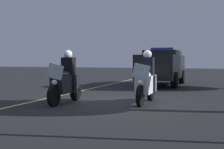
{
  "coord_description": "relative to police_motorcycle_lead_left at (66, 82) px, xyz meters",
  "views": [
    {
      "loc": [
        9.58,
        3.5,
        1.42
      ],
      "look_at": [
        -0.35,
        0.0,
        0.9
      ],
      "focal_mm": 49.7,
      "sensor_mm": 36.0,
      "label": 1
    }
  ],
  "objects": [
    {
      "name": "police_motorcycle_lead_left",
      "position": [
        0.0,
        0.0,
        0.0
      ],
      "size": [
        2.14,
        0.56,
        1.72
      ],
      "color": "black",
      "rests_on": "ground"
    },
    {
      "name": "police_motorcycle_lead_right",
      "position": [
        -0.8,
        2.47,
        0.0
      ],
      "size": [
        2.14,
        0.56,
        1.72
      ],
      "color": "black",
      "rests_on": "ground"
    },
    {
      "name": "ground_plane",
      "position": [
        -0.67,
        1.23,
        -0.7
      ],
      "size": [
        80.0,
        80.0,
        0.0
      ],
      "primitive_type": "plane",
      "color": "black"
    },
    {
      "name": "police_suv",
      "position": [
        -7.86,
        1.69,
        0.37
      ],
      "size": [
        4.92,
        2.09,
        2.05
      ],
      "color": "black",
      "rests_on": "ground"
    },
    {
      "name": "lane_stripe_center",
      "position": [
        -0.67,
        -1.2,
        -0.7
      ],
      "size": [
        48.0,
        0.12,
        0.01
      ],
      "primitive_type": "cube",
      "color": "#E0D14C",
      "rests_on": "ground"
    }
  ]
}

